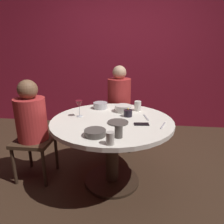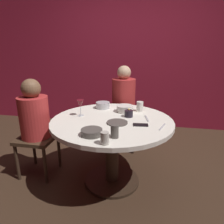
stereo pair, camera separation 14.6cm
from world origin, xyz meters
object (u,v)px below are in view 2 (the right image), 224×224
object	(u,v)px
seated_diner_left	(34,117)
cup_by_left_diner	(105,138)
cup_near_candle	(115,131)
wine_glass	(80,104)
cell_phone	(141,125)
bowl_serving_large	(103,105)
dinner_plate	(117,122)
candle_holder	(129,113)
cup_by_right_diner	(140,107)
bowl_small_white	(125,109)
seated_diner_back	(124,99)
bowl_salad_center	(92,132)
dining_table	(112,135)

from	to	relation	value
seated_diner_left	cup_by_left_diner	size ratio (longest dim) A/B	11.44
cup_near_candle	cup_by_left_diner	bearing A→B (deg)	-111.72
wine_glass	cup_near_candle	world-z (taller)	wine_glass
cell_phone	bowl_serving_large	size ratio (longest dim) A/B	0.84
dinner_plate	bowl_serving_large	bearing A→B (deg)	118.48
candle_holder	bowl_serving_large	distance (m)	0.43
wine_glass	dinner_plate	world-z (taller)	wine_glass
cup_by_right_diner	dinner_plate	bearing A→B (deg)	-113.63
bowl_small_white	cup_by_right_diner	distance (m)	0.17
wine_glass	cup_by_left_diner	distance (m)	0.73
seated_diner_back	wine_glass	xyz separation A→B (m)	(-0.35, -0.80, 0.12)
cell_phone	bowl_small_white	distance (m)	0.44
cup_near_candle	cup_by_left_diner	xyz separation A→B (m)	(-0.05, -0.13, -0.01)
seated_diner_back	dinner_plate	world-z (taller)	seated_diner_back
bowl_small_white	cup_by_left_diner	world-z (taller)	cup_by_left_diner
wine_glass	cell_phone	size ratio (longest dim) A/B	1.26
seated_diner_left	cell_phone	bearing A→B (deg)	-5.25
candle_holder	dinner_plate	size ratio (longest dim) A/B	0.46
seated_diner_back	wine_glass	bearing A→B (deg)	-23.72
bowl_serving_large	bowl_salad_center	distance (m)	0.79
cup_near_candle	bowl_salad_center	bearing A→B (deg)	176.74
dinner_plate	cup_by_left_diner	xyz separation A→B (m)	(-0.02, -0.46, 0.04)
cell_phone	cup_by_right_diner	bearing A→B (deg)	179.08
dinner_plate	bowl_small_white	world-z (taller)	bowl_small_white
dining_table	wine_glass	xyz separation A→B (m)	(-0.35, 0.05, 0.29)
bowl_serving_large	cup_by_left_diner	bearing A→B (deg)	-75.68
bowl_serving_large	cup_by_left_diner	size ratio (longest dim) A/B	1.69
dining_table	cell_phone	bearing A→B (deg)	-19.94
candle_holder	bowl_salad_center	xyz separation A→B (m)	(-0.25, -0.53, -0.01)
bowl_small_white	cup_by_right_diner	world-z (taller)	cup_by_right_diner
cup_by_right_diner	cup_by_left_diner	bearing A→B (deg)	-103.07
cup_by_right_diner	candle_holder	bearing A→B (deg)	-115.00
bowl_small_white	seated_diner_back	bearing A→B (deg)	99.32
dining_table	cup_by_left_diner	xyz separation A→B (m)	(0.05, -0.55, 0.22)
seated_diner_left	dinner_plate	size ratio (longest dim) A/B	5.55
cup_near_candle	cup_by_left_diner	size ratio (longest dim) A/B	1.12
bowl_serving_large	cup_by_right_diner	bearing A→B (deg)	-5.35
bowl_salad_center	bowl_small_white	xyz separation A→B (m)	(0.19, 0.69, 0.01)
cell_phone	bowl_salad_center	size ratio (longest dim) A/B	0.78
dining_table	dinner_plate	world-z (taller)	dinner_plate
cell_phone	bowl_small_white	size ratio (longest dim) A/B	0.76
wine_glass	cup_by_left_diner	world-z (taller)	wine_glass
seated_diner_left	cup_by_right_diner	world-z (taller)	seated_diner_left
candle_holder	dinner_plate	world-z (taller)	candle_holder
cup_by_left_diner	cup_by_right_diner	xyz separation A→B (m)	(0.21, 0.89, 0.01)
dinner_plate	cell_phone	world-z (taller)	dinner_plate
dining_table	dinner_plate	bearing A→B (deg)	-53.33
dining_table	seated_diner_back	size ratio (longest dim) A/B	1.03
wine_glass	cup_by_left_diner	size ratio (longest dim) A/B	1.79
cell_phone	candle_holder	bearing A→B (deg)	-154.15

